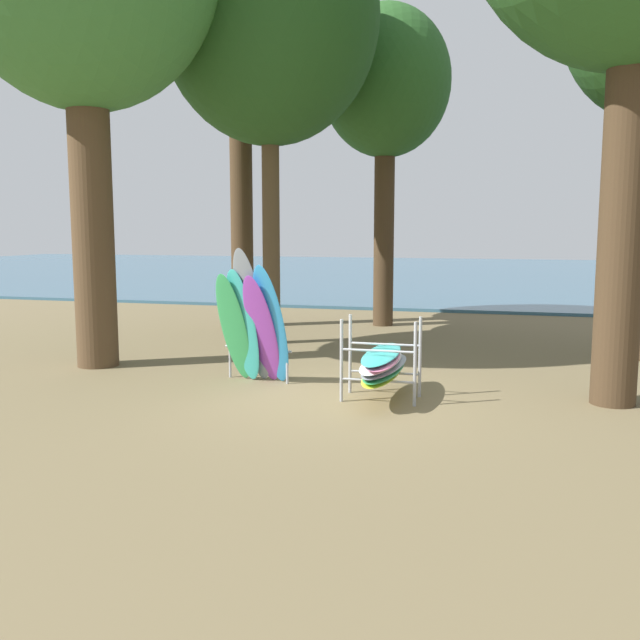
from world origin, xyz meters
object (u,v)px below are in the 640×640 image
object	(u,v)px
tree_far_left_back	(386,86)
tree_far_right_back	(269,17)
leaning_board_pile	(252,325)
board_storage_rack	(383,364)
tree_mid_behind	(239,26)

from	to	relation	value
tree_far_left_back	tree_far_right_back	bearing A→B (deg)	-118.73
leaning_board_pile	tree_far_right_back	bearing A→B (deg)	104.49
board_storage_rack	tree_far_right_back	bearing A→B (deg)	126.27
tree_far_right_back	board_storage_rack	size ratio (longest dim) A/B	4.61
tree_far_left_back	leaning_board_pile	distance (m)	9.21
tree_far_left_back	tree_far_right_back	size ratio (longest dim) A/B	0.84
tree_mid_behind	tree_far_right_back	bearing A→B (deg)	-55.83
tree_far_left_back	leaning_board_pile	world-z (taller)	tree_far_left_back
tree_mid_behind	leaning_board_pile	world-z (taller)	tree_mid_behind
tree_far_left_back	board_storage_rack	xyz separation A→B (m)	(1.39, -8.05, -5.64)
leaning_board_pile	board_storage_rack	distance (m)	2.37
tree_mid_behind	tree_far_left_back	size ratio (longest dim) A/B	1.21
tree_mid_behind	tree_far_right_back	world-z (taller)	tree_mid_behind
tree_mid_behind	board_storage_rack	bearing A→B (deg)	-54.44
tree_mid_behind	leaning_board_pile	distance (m)	9.62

